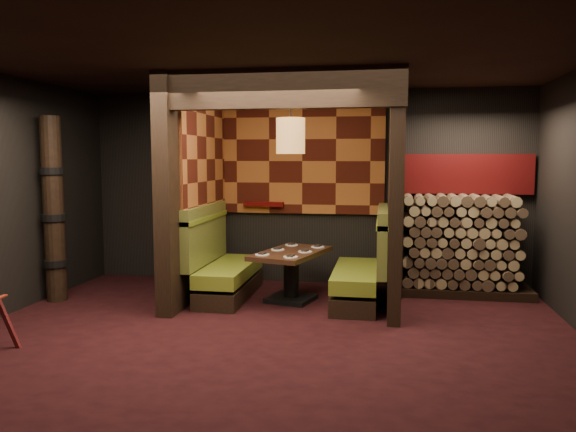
# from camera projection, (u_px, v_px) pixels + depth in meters

# --- Properties ---
(floor) EXTENTS (6.50, 5.50, 0.02)m
(floor) POSITION_uv_depth(u_px,v_px,m) (267.00, 340.00, 5.79)
(floor) COLOR black
(floor) RESTS_ON ground
(ceiling) EXTENTS (6.50, 5.50, 0.02)m
(ceiling) POSITION_uv_depth(u_px,v_px,m) (266.00, 56.00, 5.49)
(ceiling) COLOR black
(ceiling) RESTS_ON ground
(wall_back) EXTENTS (6.50, 0.02, 2.85)m
(wall_back) POSITION_uv_depth(u_px,v_px,m) (305.00, 188.00, 8.35)
(wall_back) COLOR black
(wall_back) RESTS_ON ground
(wall_front) EXTENTS (6.50, 0.02, 2.85)m
(wall_front) POSITION_uv_depth(u_px,v_px,m) (157.00, 243.00, 2.94)
(wall_front) COLOR black
(wall_front) RESTS_ON ground
(partition_left) EXTENTS (0.20, 2.20, 2.85)m
(partition_left) POSITION_uv_depth(u_px,v_px,m) (193.00, 191.00, 7.49)
(partition_left) COLOR black
(partition_left) RESTS_ON floor
(partition_right) EXTENTS (0.15, 2.10, 2.85)m
(partition_right) POSITION_uv_depth(u_px,v_px,m) (395.00, 193.00, 7.09)
(partition_right) COLOR black
(partition_right) RESTS_ON floor
(header_beam) EXTENTS (2.85, 0.18, 0.44)m
(header_beam) POSITION_uv_depth(u_px,v_px,m) (277.00, 89.00, 6.21)
(header_beam) COLOR black
(header_beam) RESTS_ON partition_left
(tapa_back_panel) EXTENTS (2.40, 0.06, 1.55)m
(tapa_back_panel) POSITION_uv_depth(u_px,v_px,m) (303.00, 161.00, 8.26)
(tapa_back_panel) COLOR #A15725
(tapa_back_panel) RESTS_ON wall_back
(tapa_side_panel) EXTENTS (0.04, 1.85, 1.45)m
(tapa_side_panel) POSITION_uv_depth(u_px,v_px,m) (205.00, 159.00, 7.60)
(tapa_side_panel) COLOR #A15725
(tapa_side_panel) RESTS_ON partition_left
(lacquer_shelf) EXTENTS (0.60, 0.12, 0.07)m
(lacquer_shelf) POSITION_uv_depth(u_px,v_px,m) (264.00, 204.00, 8.37)
(lacquer_shelf) COLOR #4F0807
(lacquer_shelf) RESTS_ON wall_back
(booth_bench_left) EXTENTS (0.68, 1.60, 1.14)m
(booth_bench_left) POSITION_uv_depth(u_px,v_px,m) (222.00, 268.00, 7.53)
(booth_bench_left) COLOR black
(booth_bench_left) RESTS_ON floor
(booth_bench_right) EXTENTS (0.68, 1.60, 1.14)m
(booth_bench_right) POSITION_uv_depth(u_px,v_px,m) (364.00, 272.00, 7.21)
(booth_bench_right) COLOR black
(booth_bench_right) RESTS_ON floor
(dining_table) EXTENTS (0.99, 1.39, 0.66)m
(dining_table) POSITION_uv_depth(u_px,v_px,m) (291.00, 269.00, 7.31)
(dining_table) COLOR black
(dining_table) RESTS_ON floor
(place_settings) EXTENTS (0.79, 1.11, 0.03)m
(place_settings) POSITION_uv_depth(u_px,v_px,m) (291.00, 250.00, 7.29)
(place_settings) COLOR white
(place_settings) RESTS_ON dining_table
(pendant_lamp) EXTENTS (0.37, 0.37, 0.93)m
(pendant_lamp) POSITION_uv_depth(u_px,v_px,m) (291.00, 136.00, 7.09)
(pendant_lamp) COLOR #A87238
(pendant_lamp) RESTS_ON ceiling
(totem_column) EXTENTS (0.31, 0.31, 2.40)m
(totem_column) POSITION_uv_depth(u_px,v_px,m) (54.00, 211.00, 7.26)
(totem_column) COLOR black
(totem_column) RESTS_ON floor
(firewood_stack) EXTENTS (1.73, 0.70, 1.36)m
(firewood_stack) POSITION_uv_depth(u_px,v_px,m) (466.00, 245.00, 7.64)
(firewood_stack) COLOR black
(firewood_stack) RESTS_ON floor
(mosaic_header) EXTENTS (1.83, 0.10, 0.56)m
(mosaic_header) POSITION_uv_depth(u_px,v_px,m) (465.00, 174.00, 7.86)
(mosaic_header) COLOR maroon
(mosaic_header) RESTS_ON wall_back
(bay_front_post) EXTENTS (0.08, 0.08, 2.85)m
(bay_front_post) POSITION_uv_depth(u_px,v_px,m) (401.00, 192.00, 7.33)
(bay_front_post) COLOR black
(bay_front_post) RESTS_ON floor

